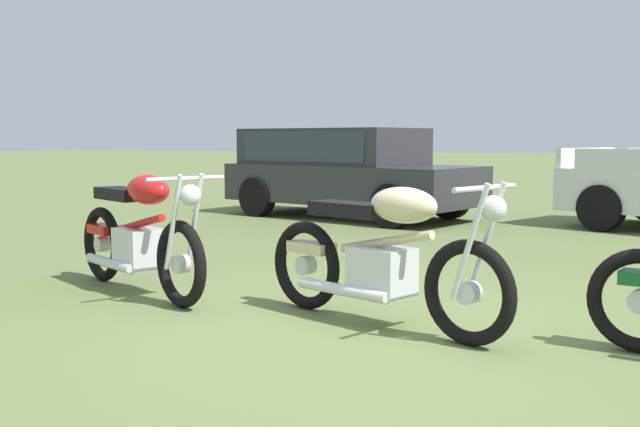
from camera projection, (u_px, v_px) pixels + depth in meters
The scene contains 4 objects.
ground_plane at pixel (375, 333), 4.98m from camera, with size 120.00×120.00×0.00m, color olive.
motorcycle_red at pixel (138, 234), 6.20m from camera, with size 1.93×1.09×1.02m.
motorcycle_cream at pixel (382, 256), 5.12m from camera, with size 2.01×0.96×1.02m.
car_charcoal at pixel (342, 166), 12.27m from camera, with size 4.35×2.63×1.43m.
Camera 1 is at (1.81, -4.55, 1.27)m, focal length 42.61 mm.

